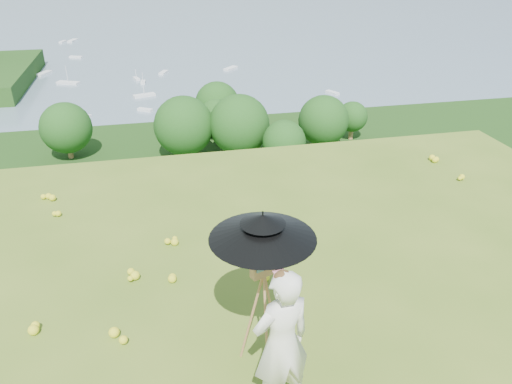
{
  "coord_description": "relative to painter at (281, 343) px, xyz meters",
  "views": [
    {
      "loc": [
        -1.08,
        -3.5,
        4.34
      ],
      "look_at": [
        0.34,
        3.0,
        0.95
      ],
      "focal_mm": 35.0,
      "sensor_mm": 36.0,
      "label": 1
    }
  ],
  "objects": [
    {
      "name": "forest_slope",
      "position": [
        0.06,
        35.0,
        -29.85
      ],
      "size": [
        140.0,
        56.0,
        22.0
      ],
      "primitive_type": "cube",
      "color": "black",
      "rests_on": "bay_water"
    },
    {
      "name": "shoreline_tier",
      "position": [
        0.06,
        75.0,
        -36.85
      ],
      "size": [
        170.0,
        28.0,
        8.0
      ],
      "primitive_type": "cube",
      "color": "#676253",
      "rests_on": "bay_water"
    },
    {
      "name": "bay_water",
      "position": [
        0.06,
        240.0,
        -34.85
      ],
      "size": [
        700.0,
        700.0,
        0.0
      ],
      "primitive_type": "plane",
      "color": "slate",
      "rests_on": "ground"
    },
    {
      "name": "slope_trees",
      "position": [
        0.06,
        35.0,
        -15.85
      ],
      "size": [
        110.0,
        50.0,
        6.0
      ],
      "primitive_type": null,
      "color": "#1E4916",
      "rests_on": "forest_slope"
    },
    {
      "name": "harbor_town",
      "position": [
        0.06,
        75.0,
        -30.35
      ],
      "size": [
        110.0,
        22.0,
        5.0
      ],
      "primitive_type": null,
      "color": "silver",
      "rests_on": "shoreline_tier"
    },
    {
      "name": "moored_boats",
      "position": [
        -12.44,
        161.0,
        -34.5
      ],
      "size": [
        140.0,
        140.0,
        0.7
      ],
      "primitive_type": null,
      "color": "white",
      "rests_on": "bay_water"
    },
    {
      "name": "wildflowers",
      "position": [
        0.06,
        0.25,
        -0.79
      ],
      "size": [
        10.0,
        10.5,
        0.12
      ],
      "primitive_type": null,
      "color": "yellow",
      "rests_on": "ground"
    },
    {
      "name": "painter",
      "position": [
        0.0,
        0.0,
        0.0
      ],
      "size": [
        0.7,
        0.55,
        1.69
      ],
      "primitive_type": "imported",
      "rotation": [
        0.0,
        0.0,
        3.4
      ],
      "color": "white",
      "rests_on": "ground"
    },
    {
      "name": "field_easel",
      "position": [
        -0.04,
        0.61,
        -0.09
      ],
      "size": [
        0.75,
        0.75,
        1.52
      ],
      "primitive_type": null,
      "rotation": [
        0.0,
        0.0,
        0.37
      ],
      "color": "#AF7649",
      "rests_on": "ground"
    },
    {
      "name": "sun_umbrella",
      "position": [
        -0.04,
        0.64,
        0.76
      ],
      "size": [
        1.42,
        1.42,
        0.71
      ],
      "primitive_type": null,
      "rotation": [
        0.0,
        0.0,
        0.37
      ],
      "color": "black",
      "rests_on": "field_easel"
    },
    {
      "name": "painter_cap",
      "position": [
        0.0,
        0.0,
        0.8
      ],
      "size": [
        0.22,
        0.25,
        0.1
      ],
      "primitive_type": null,
      "rotation": [
        0.0,
        0.0,
        0.19
      ],
      "color": "pink",
      "rests_on": "painter"
    }
  ]
}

